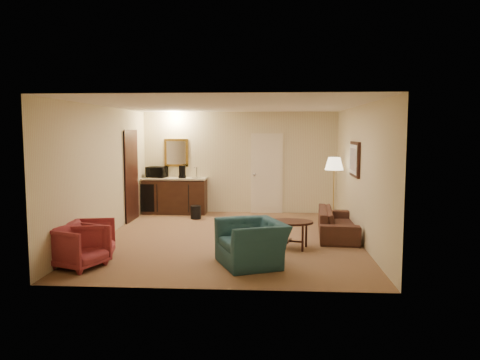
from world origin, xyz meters
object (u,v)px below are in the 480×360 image
Objects in this scene: coffee_table at (289,234)px; waste_bin at (196,212)px; wetbar_cabinet at (175,196)px; sofa at (338,218)px; microwave at (157,171)px; rose_chair_near at (91,238)px; teal_armchair at (252,236)px; rose_chair_far at (80,245)px; coffee_maker at (182,172)px; floor_lamp at (334,191)px.

waste_bin is (-2.13, 2.70, -0.09)m from coffee_table.
wetbar_cabinet is 1.89× the size of coffee_table.
sofa is 3.80× the size of microwave.
rose_chair_near is 3.42m from coffee_table.
teal_armchair reaches higher than sofa.
rose_chair_far is at bearing 124.77° from sofa.
coffee_table is at bearing -35.22° from microwave.
rose_chair_far is (-2.65, -0.34, -0.11)m from teal_armchair.
floor_lamp is at bearing -18.04° from coffee_maker.
floor_lamp reaches higher than coffee_maker.
microwave reaches higher than rose_chair_near.
wetbar_cabinet is at bearing -177.25° from teal_armchair.
rose_chair_far is 3.59m from coffee_table.
sofa is 2.64× the size of rose_chair_near.
wetbar_cabinet is 1.06× the size of floor_lamp.
floor_lamp is 4.56m from microwave.
rose_chair_far is 2.27× the size of waste_bin.
sofa reaches higher than rose_chair_near.
microwave is at bearing 22.00° from rose_chair_far.
sofa is 2.69m from teal_armchair.
rose_chair_near is at bearing -78.57° from microwave.
floor_lamp reaches higher than teal_armchair.
rose_chair_far is 1.44× the size of microwave.
rose_chair_near is 4.51m from microwave.
sofa is 1.15m from floor_lamp.
wetbar_cabinet is 2.28× the size of rose_chair_near.
sofa reaches higher than coffee_table.
waste_bin is 0.99× the size of coffee_maker.
coffee_maker is (-3.59, 2.34, 0.71)m from sofa.
wetbar_cabinet is 4.41m from coffee_table.
waste_bin is at bearing -29.14° from rose_chair_near.
coffee_maker is (0.21, -0.05, 0.62)m from wetbar_cabinet.
microwave is at bearing 133.09° from coffee_table.
rose_chair_near is (-4.30, -1.99, -0.01)m from sofa.
wetbar_cabinet is 4.89m from rose_chair_far.
wetbar_cabinet is at bearing 3.80° from microwave.
floor_lamp reaches higher than microwave.
microwave reaches higher than rose_chair_far.
coffee_table is at bearing -44.07° from rose_chair_far.
floor_lamp is at bearing 2.25° from sofa.
sofa is at bearing -37.91° from rose_chair_far.
microwave reaches higher than sofa.
sofa is 4.35m from coffee_maker.
rose_chair_near is 2.26× the size of waste_bin.
microwave is (-0.48, 0.07, 0.63)m from wetbar_cabinet.
waste_bin is (-3.15, 1.67, -0.21)m from sofa.
coffee_table is 1.73× the size of microwave.
teal_armchair is at bearing -119.89° from coffee_table.
wetbar_cabinet is 3.29× the size of microwave.
coffee_table is at bearing -116.96° from floor_lamp.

